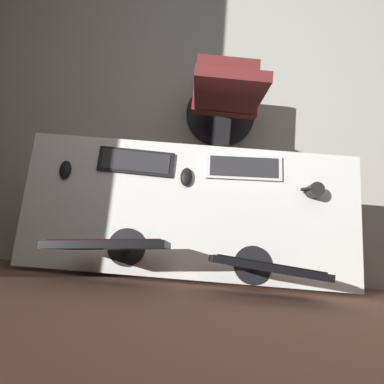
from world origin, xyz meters
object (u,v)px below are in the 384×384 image
Objects in this scene: coffee_mug at (314,190)px; office_chair at (225,97)px; monitor_secondary at (263,266)px; keyboard_main at (136,162)px; drawer_pedestal at (126,216)px; keyboard_spare at (244,167)px; mouse_spare at (186,177)px; mouse_main at (65,170)px; monitor_primary at (114,245)px.

office_chair reaches higher than coffee_mug.
monitor_secondary is 0.87m from keyboard_main.
drawer_pedestal is at bearing 55.01° from office_chair.
keyboard_spare is 0.32m from mouse_spare.
mouse_main reaches higher than drawer_pedestal.
monitor_secondary reaches higher than drawer_pedestal.
keyboard_main is 3.69× the size of coffee_mug.
monitor_secondary is at bearing 97.66° from keyboard_spare.
coffee_mug is (-0.97, 0.09, 0.03)m from keyboard_main.
drawer_pedestal is 1.46× the size of monitor_secondary.
mouse_spare is 0.91× the size of coffee_mug.
drawer_pedestal is at bearing 67.76° from keyboard_main.
drawer_pedestal is 1.06m from office_chair.
keyboard_main is 4.07× the size of mouse_main.
monitor_secondary is 4.59× the size of mouse_spare.
monitor_secondary reaches higher than mouse_main.
monitor_secondary is 0.55m from coffee_mug.
drawer_pedestal is 6.05× the size of coffee_mug.
monitor_primary is 0.55m from mouse_spare.
mouse_spare reaches higher than keyboard_spare.
monitor_primary reaches higher than monitor_secondary.
mouse_spare is 0.69m from coffee_mug.
mouse_main is at bearing -45.17° from monitor_primary.
mouse_main is 0.67m from mouse_spare.
keyboard_spare is 0.39m from coffee_mug.
keyboard_main reaches higher than drawer_pedestal.
keyboard_main is 0.44× the size of office_chair.
monitor_secondary is (-0.78, 0.24, 0.62)m from drawer_pedestal.
mouse_main reaches higher than keyboard_main.
monitor_primary is 1.29m from office_chair.
drawer_pedestal is 6.68× the size of mouse_spare.
monitor_primary is at bearing -3.44° from monitor_secondary.
keyboard_main is 0.39m from mouse_main.
mouse_main is (0.98, 0.09, 0.01)m from keyboard_spare.
coffee_mug is (-1.36, 0.02, 0.03)m from mouse_main.
drawer_pedestal is 0.60m from mouse_spare.
drawer_pedestal is 6.68× the size of mouse_main.
keyboard_main is (0.67, -0.51, -0.23)m from monitor_secondary.
keyboard_spare is 0.99m from mouse_main.
coffee_mug is at bearing 177.77° from mouse_spare.
coffee_mug is (-0.69, 0.03, 0.03)m from mouse_spare.
mouse_main and mouse_spare have the same top height.
coffee_mug is (-0.37, 0.11, 0.03)m from keyboard_spare.
coffee_mug reaches higher than mouse_spare.
monitor_primary is (-0.11, 0.20, 0.65)m from drawer_pedestal.
coffee_mug is (-1.08, -0.17, 0.43)m from drawer_pedestal.
drawer_pedestal is at bearing 21.68° from keyboard_spare.
mouse_main is at bearing -0.67° from coffee_mug.
keyboard_main is at bearing -37.08° from monitor_secondary.
coffee_mug is at bearing -158.97° from monitor_primary.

